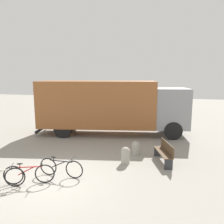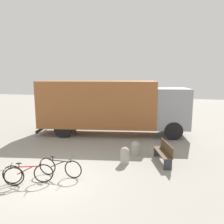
# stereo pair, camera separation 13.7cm
# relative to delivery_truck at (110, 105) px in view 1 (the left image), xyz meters

# --- Properties ---
(ground_plane) EXTENTS (60.00, 60.00, 0.00)m
(ground_plane) POSITION_rel_delivery_truck_xyz_m (-0.60, -6.78, -1.93)
(ground_plane) COLOR gray
(delivery_truck) EXTENTS (9.69, 3.77, 3.45)m
(delivery_truck) POSITION_rel_delivery_truck_xyz_m (0.00, 0.00, 0.00)
(delivery_truck) COLOR #99592D
(delivery_truck) RESTS_ON ground
(park_bench) EXTENTS (0.89, 1.67, 0.91)m
(park_bench) POSITION_rel_delivery_truck_xyz_m (3.44, -3.97, -1.43)
(park_bench) COLOR brown
(park_bench) RESTS_ON ground
(bicycle_middle) EXTENTS (1.69, 0.68, 0.79)m
(bicycle_middle) POSITION_rel_delivery_truck_xyz_m (-1.25, -7.07, -1.55)
(bicycle_middle) COLOR black
(bicycle_middle) RESTS_ON ground
(bicycle_far) EXTENTS (1.78, 0.44, 0.79)m
(bicycle_far) POSITION_rel_delivery_truck_xyz_m (-0.39, -6.31, -1.55)
(bicycle_far) COLOR black
(bicycle_far) RESTS_ON ground
(bollard_near_bench) EXTENTS (0.40, 0.40, 0.75)m
(bollard_near_bench) POSITION_rel_delivery_truck_xyz_m (1.78, -4.50, -1.53)
(bollard_near_bench) COLOR #9E998C
(bollard_near_bench) RESTS_ON ground
(bollard_far_bench) EXTENTS (0.40, 0.40, 0.68)m
(bollard_far_bench) POSITION_rel_delivery_truck_xyz_m (2.06, -3.29, -1.57)
(bollard_far_bench) COLOR #9E998C
(bollard_far_bench) RESTS_ON ground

